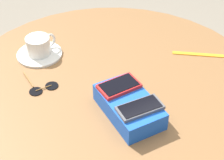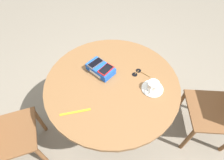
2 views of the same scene
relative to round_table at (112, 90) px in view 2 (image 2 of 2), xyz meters
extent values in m
plane|color=gray|center=(0.00, 0.00, -0.66)|extent=(8.00, 8.00, 0.00)
cylinder|color=#2D2D2D|center=(0.00, 0.00, -0.65)|extent=(0.41, 0.41, 0.02)
cylinder|color=#2D2D2D|center=(0.00, 0.00, -0.28)|extent=(0.07, 0.07, 0.72)
cylinder|color=brown|center=(0.00, 0.00, 0.10)|extent=(1.04, 1.04, 0.03)
cube|color=blue|center=(-0.14, 0.02, 0.14)|extent=(0.22, 0.13, 0.06)
cube|color=white|center=(-0.14, -0.04, 0.13)|extent=(0.12, 0.00, 0.03)
cube|color=#515156|center=(-0.19, 0.02, 0.17)|extent=(0.07, 0.13, 0.01)
cube|color=black|center=(-0.19, 0.02, 0.18)|extent=(0.06, 0.12, 0.00)
cube|color=red|center=(-0.08, 0.02, 0.18)|extent=(0.07, 0.12, 0.01)
cube|color=black|center=(-0.08, 0.02, 0.18)|extent=(0.07, 0.11, 0.00)
cylinder|color=silver|center=(0.27, 0.14, 0.12)|extent=(0.16, 0.16, 0.01)
cylinder|color=silver|center=(0.27, 0.14, 0.15)|extent=(0.08, 0.08, 0.06)
cylinder|color=olive|center=(0.27, 0.14, 0.18)|extent=(0.07, 0.07, 0.00)
torus|color=silver|center=(0.28, 0.10, 0.15)|extent=(0.02, 0.06, 0.06)
cube|color=orange|center=(-0.01, -0.36, 0.11)|extent=(0.14, 0.18, 0.00)
cylinder|color=black|center=(0.09, 0.17, 0.11)|extent=(0.04, 0.04, 0.00)
cylinder|color=black|center=(0.09, 0.23, 0.11)|extent=(0.04, 0.04, 0.00)
cylinder|color=olive|center=(0.09, 0.20, 0.12)|extent=(0.00, 0.05, 0.00)
cylinder|color=olive|center=(0.15, 0.23, 0.12)|extent=(0.09, 0.01, 0.00)
cube|color=brown|center=(0.73, 0.55, -0.23)|extent=(0.61, 0.61, 0.02)
cylinder|color=brown|center=(0.45, 0.59, -0.45)|extent=(0.04, 0.04, 0.42)
cylinder|color=brown|center=(0.69, 0.28, -0.45)|extent=(0.04, 0.04, 0.42)
cylinder|color=brown|center=(0.76, 0.83, -0.45)|extent=(0.04, 0.04, 0.42)
cube|color=brown|center=(-0.45, -0.76, -0.23)|extent=(0.56, 0.56, 0.02)
cylinder|color=brown|center=(-0.20, -0.70, -0.45)|extent=(0.04, 0.04, 0.42)
cylinder|color=brown|center=(-0.51, -0.51, -0.45)|extent=(0.04, 0.04, 0.42)
cylinder|color=brown|center=(-0.69, -0.83, -0.45)|extent=(0.04, 0.04, 0.42)
camera|label=1|loc=(-0.81, 0.46, 0.89)|focal=60.00mm
camera|label=2|loc=(0.55, -0.64, 1.16)|focal=28.00mm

